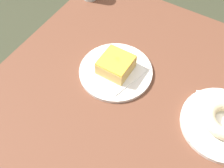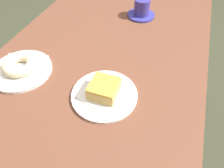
# 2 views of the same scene
# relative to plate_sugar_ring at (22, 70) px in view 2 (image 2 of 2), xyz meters

# --- Properties ---
(ground_plane) EXTENTS (6.00, 6.00, 0.00)m
(ground_plane) POSITION_rel_plate_sugar_ring_xyz_m (0.25, -0.23, -0.76)
(ground_plane) COLOR #373A28
(table) EXTENTS (1.23, 0.78, 0.75)m
(table) POSITION_rel_plate_sugar_ring_xyz_m (0.25, -0.23, -0.08)
(table) COLOR brown
(table) RESTS_ON ground_plane
(plate_sugar_ring) EXTENTS (0.21, 0.21, 0.01)m
(plate_sugar_ring) POSITION_rel_plate_sugar_ring_xyz_m (0.00, 0.00, 0.00)
(plate_sugar_ring) COLOR silver
(plate_sugar_ring) RESTS_ON table
(napkin_sugar_ring) EXTENTS (0.19, 0.19, 0.00)m
(napkin_sugar_ring) POSITION_rel_plate_sugar_ring_xyz_m (0.00, 0.00, 0.01)
(napkin_sugar_ring) COLOR white
(napkin_sugar_ring) RESTS_ON plate_sugar_ring
(donut_sugar_ring) EXTENTS (0.11, 0.11, 0.03)m
(donut_sugar_ring) POSITION_rel_plate_sugar_ring_xyz_m (0.00, 0.00, 0.03)
(donut_sugar_ring) COLOR beige
(donut_sugar_ring) RESTS_ON napkin_sugar_ring
(plate_glazed_square) EXTENTS (0.21, 0.21, 0.01)m
(plate_glazed_square) POSITION_rel_plate_sugar_ring_xyz_m (-0.00, -0.32, -0.00)
(plate_glazed_square) COLOR silver
(plate_glazed_square) RESTS_ON table
(napkin_glazed_square) EXTENTS (0.16, 0.16, 0.00)m
(napkin_glazed_square) POSITION_rel_plate_sugar_ring_xyz_m (-0.00, -0.32, 0.01)
(napkin_glazed_square) COLOR white
(napkin_glazed_square) RESTS_ON plate_glazed_square
(donut_glazed_square) EXTENTS (0.09, 0.09, 0.04)m
(donut_glazed_square) POSITION_rel_plate_sugar_ring_xyz_m (-0.00, -0.32, 0.03)
(donut_glazed_square) COLOR tan
(donut_glazed_square) RESTS_ON napkin_glazed_square
(coffee_cup) EXTENTS (0.13, 0.13, 0.08)m
(coffee_cup) POSITION_rel_plate_sugar_ring_xyz_m (0.51, -0.31, 0.03)
(coffee_cup) COLOR #34358F
(coffee_cup) RESTS_ON table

